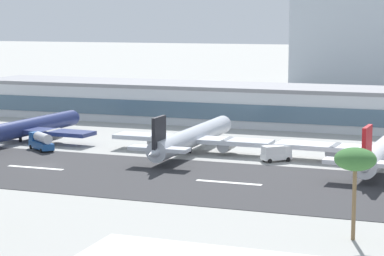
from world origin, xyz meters
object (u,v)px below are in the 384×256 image
at_px(terminal_building, 245,104).
at_px(palm_tree_1, 355,161).
at_px(service_box_truck_0, 276,153).
at_px(service_fuel_truck_1, 41,141).
at_px(airliner_black_tail_gate_1, 190,138).
at_px(airliner_red_tail_gate_2, 384,150).
at_px(airliner_gold_tail_gate_0, 21,129).

relative_size(terminal_building, palm_tree_1, 12.94).
height_order(terminal_building, service_box_truck_0, terminal_building).
bearing_deg(palm_tree_1, service_fuel_truck_1, 148.44).
relative_size(airliner_black_tail_gate_1, palm_tree_1, 3.91).
bearing_deg(palm_tree_1, airliner_red_tail_gate_2, 91.97).
distance_m(airliner_black_tail_gate_1, airliner_red_tail_gate_2, 40.67).
xyz_separation_m(airliner_black_tail_gate_1, service_box_truck_0, (19.74, -3.54, -1.39)).
bearing_deg(airliner_red_tail_gate_2, service_fuel_truck_1, 98.93).
relative_size(airliner_gold_tail_gate_0, palm_tree_1, 3.76).
bearing_deg(airliner_gold_tail_gate_0, terminal_building, -35.81).
distance_m(terminal_building, palm_tree_1, 111.75).
distance_m(airliner_gold_tail_gate_0, palm_tree_1, 100.68).
height_order(airliner_red_tail_gate_2, palm_tree_1, palm_tree_1).
bearing_deg(airliner_black_tail_gate_1, airliner_gold_tail_gate_0, 89.92).
bearing_deg(service_fuel_truck_1, terminal_building, -81.14).
relative_size(airliner_red_tail_gate_2, service_box_truck_0, 8.16).
height_order(airliner_gold_tail_gate_0, airliner_red_tail_gate_2, airliner_red_tail_gate_2).
distance_m(airliner_black_tail_gate_1, palm_tree_1, 68.96).
distance_m(terminal_building, airliner_red_tail_gate_2, 65.64).
bearing_deg(service_box_truck_0, service_fuel_truck_1, 142.16).
xyz_separation_m(terminal_building, service_fuel_truck_1, (-29.85, -56.83, -3.27)).
bearing_deg(service_fuel_truck_1, airliner_gold_tail_gate_0, -1.97).
relative_size(airliner_gold_tail_gate_0, airliner_black_tail_gate_1, 0.96).
height_order(airliner_black_tail_gate_1, airliner_red_tail_gate_2, airliner_red_tail_gate_2).
bearing_deg(terminal_building, palm_tree_1, -66.57).
bearing_deg(service_fuel_truck_1, airliner_black_tail_gate_1, -128.88).
relative_size(airliner_gold_tail_gate_0, service_fuel_truck_1, 5.47).
bearing_deg(airliner_black_tail_gate_1, terminal_building, 2.30).
height_order(airliner_gold_tail_gate_0, service_fuel_truck_1, airliner_gold_tail_gate_0).
bearing_deg(airliner_black_tail_gate_1, palm_tree_1, -141.72).
relative_size(airliner_gold_tail_gate_0, service_box_truck_0, 7.61).
distance_m(service_fuel_truck_1, palm_tree_1, 87.54).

